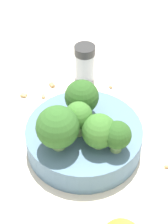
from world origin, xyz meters
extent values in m
plane|color=beige|center=(0.00, 0.00, 0.00)|extent=(3.00, 3.00, 0.00)
cylinder|color=slate|center=(0.00, 0.00, 0.02)|extent=(0.17, 0.17, 0.04)
cylinder|color=#8EB770|center=(-0.04, -0.03, 0.05)|extent=(0.02, 0.02, 0.03)
sphere|color=#2D5B23|center=(-0.04, -0.03, 0.08)|extent=(0.06, 0.06, 0.06)
cylinder|color=#7A9E5B|center=(0.04, -0.04, 0.05)|extent=(0.02, 0.02, 0.02)
sphere|color=#28511E|center=(0.04, -0.04, 0.07)|extent=(0.04, 0.04, 0.04)
cylinder|color=#7A9E5B|center=(0.00, 0.03, 0.05)|extent=(0.03, 0.03, 0.03)
sphere|color=#28511E|center=(0.00, 0.03, 0.08)|extent=(0.05, 0.05, 0.05)
cylinder|color=#7A9E5B|center=(-0.01, -0.01, 0.05)|extent=(0.02, 0.02, 0.03)
sphere|color=#386B28|center=(-0.01, -0.01, 0.08)|extent=(0.04, 0.04, 0.04)
cylinder|color=#8EB770|center=(0.02, -0.03, 0.05)|extent=(0.02, 0.02, 0.02)
sphere|color=#386B28|center=(0.02, -0.03, 0.07)|extent=(0.05, 0.05, 0.05)
cylinder|color=#B2B7BC|center=(0.02, 0.17, 0.03)|extent=(0.04, 0.04, 0.05)
cylinder|color=#2D2D2D|center=(0.02, 0.17, 0.06)|extent=(0.04, 0.04, 0.01)
cube|color=#AD7F4C|center=(-0.04, 0.15, 0.00)|extent=(0.01, 0.01, 0.01)
cube|color=olive|center=(0.11, -0.05, 0.00)|extent=(0.01, 0.00, 0.01)
cube|color=olive|center=(0.06, 0.13, 0.00)|extent=(0.01, 0.01, 0.01)
cube|color=tan|center=(-0.09, 0.13, 0.00)|extent=(0.01, 0.01, 0.01)
cube|color=tan|center=(-0.06, 0.12, 0.00)|extent=(0.01, 0.01, 0.01)
camera|label=1|loc=(-0.04, -0.37, 0.43)|focal=60.00mm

